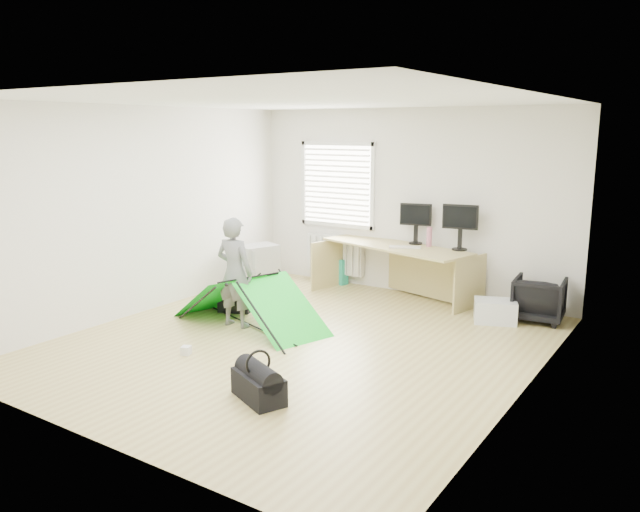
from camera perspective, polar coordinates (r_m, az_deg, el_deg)
The scene contains 18 objects.
ground at distance 7.20m, azimuth -1.77°, elevation -7.97°, with size 5.50×5.50×0.00m, color tan.
back_wall at distance 9.23m, azimuth 8.06°, elevation 4.89°, with size 5.00×0.02×2.70m, color silver.
window at distance 9.74m, azimuth 1.57°, elevation 6.54°, with size 1.20×0.06×1.20m, color silver.
radiator at distance 9.87m, azimuth 1.41°, elevation 0.14°, with size 1.00×0.12×0.60m, color silver.
desk at distance 9.02m, azimuth 6.83°, elevation -1.43°, with size 2.28×0.72×0.78m, color tan.
filing_cabinet at distance 9.64m, azimuth -5.67°, elevation -0.92°, with size 0.42×0.56×0.66m, color #A4A7AA.
monitor_left at distance 9.04m, azimuth 8.76°, elevation 2.44°, with size 0.45×0.10×0.43m, color black.
monitor_right at distance 8.69m, azimuth 12.69°, elevation 2.03°, with size 0.48×0.10×0.46m, color black.
keyboard at distance 8.75m, azimuth 7.78°, elevation 0.80°, with size 0.44×0.15×0.02m, color beige.
thermos at distance 8.89m, azimuth 9.96°, elevation 1.74°, with size 0.08×0.08×0.28m, color #B9677F.
office_chair at distance 8.40m, azimuth 19.38°, elevation -3.74°, with size 0.60×0.62×0.57m, color black.
person at distance 7.69m, azimuth -7.81°, elevation -1.50°, with size 0.50×0.33×1.36m, color slate.
kite at distance 7.76m, azimuth -6.46°, elevation -4.19°, with size 1.98×0.87×0.61m, color #13CF27, non-canonical shape.
storage_crate at distance 8.20m, azimuth 15.72°, elevation -4.88°, with size 0.51×0.36×0.29m, color silver.
tote_bag at distance 9.85m, azimuth 1.61°, elevation -1.36°, with size 0.34×0.15×0.40m, color teal.
laptop_bag at distance 8.38m, azimuth -7.88°, elevation -4.09°, with size 0.43×0.13×0.32m, color black.
white_box at distance 6.98m, azimuth -12.15°, elevation -8.44°, with size 0.10×0.10×0.10m, color silver.
duffel_bag at distance 5.77m, azimuth -5.63°, elevation -11.81°, with size 0.57×0.29×0.25m, color black.
Camera 1 is at (3.90, -5.54, 2.41)m, focal length 35.00 mm.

